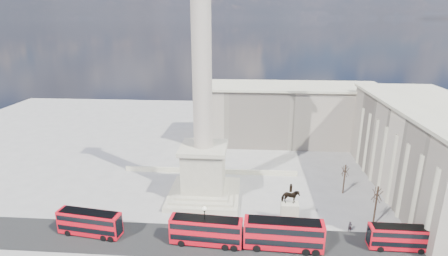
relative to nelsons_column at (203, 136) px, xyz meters
The scene contains 18 objects.
ground 13.85m from the nelsons_column, 90.00° to the right, with size 180.00×180.00×0.00m, color gray.
asphalt_road 20.41m from the nelsons_column, 71.57° to the right, with size 120.00×9.00×0.01m, color black.
nelsons_column is the anchor object (origin of this frame).
balustrade_wall 16.55m from the nelsons_column, 90.00° to the left, with size 40.00×0.60×1.10m, color beige.
building_east 45.42m from the nelsons_column, ahead, with size 19.00×46.00×18.60m.
building_northeast 40.57m from the nelsons_column, 60.26° to the left, with size 51.00×17.00×16.60m.
red_bus_a 24.83m from the nelsons_column, 139.34° to the right, with size 10.87×3.87×4.31m.
red_bus_b 19.01m from the nelsons_column, 81.18° to the right, with size 11.58×3.42×4.63m.
red_bus_c 23.87m from the nelsons_column, 47.73° to the right, with size 12.28×3.35×4.93m.
red_bus_d 37.38m from the nelsons_column, 24.22° to the right, with size 9.83×2.44×3.97m.
victorian_lamp 18.39m from the nelsons_column, 82.18° to the right, with size 0.59×0.59×6.86m.
equestrian_statue 21.04m from the nelsons_column, 29.24° to the right, with size 3.71×2.78×7.81m.
bare_tree_near 32.45m from the nelsons_column, 14.96° to the right, with size 1.78×1.78×7.80m.
bare_tree_mid 29.55m from the nelsons_column, ahead, with size 1.74×1.74×6.62m.
bare_tree_far 40.32m from the nelsons_column, 14.38° to the left, with size 1.90×1.90×7.75m.
pedestrian_walking 30.54m from the nelsons_column, 21.73° to the right, with size 0.66×0.43×1.81m, color #262124.
pedestrian_standing 34.02m from the nelsons_column, 21.18° to the right, with size 0.87×0.68×1.80m, color #262124.
pedestrian_crossing 23.55m from the nelsons_column, 33.88° to the right, with size 0.90×0.37×1.53m, color #262124.
Camera 1 is at (8.70, -57.92, 34.33)m, focal length 28.00 mm.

